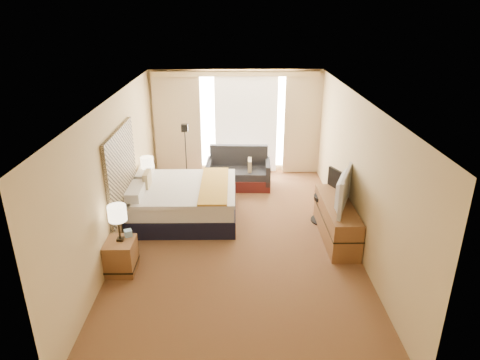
{
  "coord_description": "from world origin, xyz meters",
  "views": [
    {
      "loc": [
        -0.03,
        -6.97,
        4.01
      ],
      "look_at": [
        0.06,
        0.4,
        1.0
      ],
      "focal_mm": 32.0,
      "sensor_mm": 36.0,
      "label": 1
    }
  ],
  "objects_px": {
    "desk_chair": "(328,199)",
    "lamp_left": "(117,214)",
    "loveseat": "(239,174)",
    "nightstand_right": "(150,193)",
    "nightstand_left": "(121,256)",
    "television": "(338,189)",
    "media_dresser": "(336,220)",
    "lamp_right": "(147,163)",
    "bed": "(184,201)",
    "floor_lamp": "(185,144)"
  },
  "relations": [
    {
      "from": "nightstand_left",
      "to": "nightstand_right",
      "type": "bearing_deg",
      "value": 90.0
    },
    {
      "from": "desk_chair",
      "to": "lamp_left",
      "type": "height_order",
      "value": "lamp_left"
    },
    {
      "from": "bed",
      "to": "lamp_left",
      "type": "distance_m",
      "value": 2.13
    },
    {
      "from": "media_dresser",
      "to": "bed",
      "type": "xyz_separation_m",
      "value": [
        -2.89,
        0.85,
        0.01
      ]
    },
    {
      "from": "lamp_right",
      "to": "television",
      "type": "distance_m",
      "value": 3.96
    },
    {
      "from": "nightstand_right",
      "to": "desk_chair",
      "type": "height_order",
      "value": "desk_chair"
    },
    {
      "from": "loveseat",
      "to": "media_dresser",
      "type": "bearing_deg",
      "value": -52.23
    },
    {
      "from": "nightstand_right",
      "to": "bed",
      "type": "bearing_deg",
      "value": -36.56
    },
    {
      "from": "media_dresser",
      "to": "lamp_left",
      "type": "relative_size",
      "value": 2.96
    },
    {
      "from": "nightstand_right",
      "to": "floor_lamp",
      "type": "bearing_deg",
      "value": 49.73
    },
    {
      "from": "nightstand_right",
      "to": "media_dresser",
      "type": "height_order",
      "value": "media_dresser"
    },
    {
      "from": "nightstand_left",
      "to": "loveseat",
      "type": "distance_m",
      "value": 4.03
    },
    {
      "from": "media_dresser",
      "to": "loveseat",
      "type": "xyz_separation_m",
      "value": [
        -1.77,
        2.49,
        -0.04
      ]
    },
    {
      "from": "nightstand_left",
      "to": "floor_lamp",
      "type": "height_order",
      "value": "floor_lamp"
    },
    {
      "from": "nightstand_right",
      "to": "lamp_left",
      "type": "height_order",
      "value": "lamp_left"
    },
    {
      "from": "nightstand_right",
      "to": "floor_lamp",
      "type": "distance_m",
      "value": 1.39
    },
    {
      "from": "nightstand_right",
      "to": "desk_chair",
      "type": "xyz_separation_m",
      "value": [
        3.67,
        -0.78,
        0.2
      ]
    },
    {
      "from": "nightstand_right",
      "to": "media_dresser",
      "type": "xyz_separation_m",
      "value": [
        3.7,
        -1.45,
        0.07
      ]
    },
    {
      "from": "media_dresser",
      "to": "bed",
      "type": "relative_size",
      "value": 0.88
    },
    {
      "from": "media_dresser",
      "to": "television",
      "type": "xyz_separation_m",
      "value": [
        -0.05,
        -0.12,
        0.68
      ]
    },
    {
      "from": "bed",
      "to": "lamp_left",
      "type": "xyz_separation_m",
      "value": [
        -0.8,
        -1.86,
        0.66
      ]
    },
    {
      "from": "bed",
      "to": "desk_chair",
      "type": "relative_size",
      "value": 1.91
    },
    {
      "from": "loveseat",
      "to": "lamp_right",
      "type": "relative_size",
      "value": 2.74
    },
    {
      "from": "loveseat",
      "to": "lamp_right",
      "type": "height_order",
      "value": "lamp_right"
    },
    {
      "from": "floor_lamp",
      "to": "television",
      "type": "bearing_deg",
      "value": -39.61
    },
    {
      "from": "nightstand_left",
      "to": "television",
      "type": "height_order",
      "value": "television"
    },
    {
      "from": "media_dresser",
      "to": "loveseat",
      "type": "relative_size",
      "value": 1.18
    },
    {
      "from": "desk_chair",
      "to": "television",
      "type": "relative_size",
      "value": 0.93
    },
    {
      "from": "desk_chair",
      "to": "lamp_left",
      "type": "bearing_deg",
      "value": -177.82
    },
    {
      "from": "bed",
      "to": "lamp_left",
      "type": "bearing_deg",
      "value": -113.22
    },
    {
      "from": "nightstand_left",
      "to": "television",
      "type": "relative_size",
      "value": 0.48
    },
    {
      "from": "bed",
      "to": "television",
      "type": "xyz_separation_m",
      "value": [
        2.84,
        -0.97,
        0.67
      ]
    },
    {
      "from": "nightstand_right",
      "to": "television",
      "type": "bearing_deg",
      "value": -23.34
    },
    {
      "from": "lamp_right",
      "to": "nightstand_right",
      "type": "bearing_deg",
      "value": 105.84
    },
    {
      "from": "media_dresser",
      "to": "bed",
      "type": "distance_m",
      "value": 3.01
    },
    {
      "from": "floor_lamp",
      "to": "lamp_right",
      "type": "distance_m",
      "value": 1.14
    },
    {
      "from": "floor_lamp",
      "to": "lamp_right",
      "type": "xyz_separation_m",
      "value": [
        -0.71,
        -0.88,
        -0.13
      ]
    },
    {
      "from": "loveseat",
      "to": "desk_chair",
      "type": "height_order",
      "value": "desk_chair"
    },
    {
      "from": "bed",
      "to": "desk_chair",
      "type": "height_order",
      "value": "desk_chair"
    },
    {
      "from": "media_dresser",
      "to": "lamp_right",
      "type": "xyz_separation_m",
      "value": [
        -3.69,
        1.42,
        0.63
      ]
    },
    {
      "from": "loveseat",
      "to": "floor_lamp",
      "type": "relative_size",
      "value": 0.97
    },
    {
      "from": "desk_chair",
      "to": "television",
      "type": "distance_m",
      "value": 0.97
    },
    {
      "from": "floor_lamp",
      "to": "nightstand_right",
      "type": "bearing_deg",
      "value": -130.27
    },
    {
      "from": "loveseat",
      "to": "television",
      "type": "relative_size",
      "value": 1.32
    },
    {
      "from": "loveseat",
      "to": "floor_lamp",
      "type": "height_order",
      "value": "floor_lamp"
    },
    {
      "from": "lamp_left",
      "to": "lamp_right",
      "type": "height_order",
      "value": "lamp_left"
    },
    {
      "from": "loveseat",
      "to": "lamp_left",
      "type": "xyz_separation_m",
      "value": [
        -1.92,
        -3.51,
        0.71
      ]
    },
    {
      "from": "media_dresser",
      "to": "desk_chair",
      "type": "relative_size",
      "value": 1.67
    },
    {
      "from": "bed",
      "to": "television",
      "type": "height_order",
      "value": "television"
    },
    {
      "from": "nightstand_right",
      "to": "lamp_left",
      "type": "relative_size",
      "value": 0.9
    }
  ]
}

